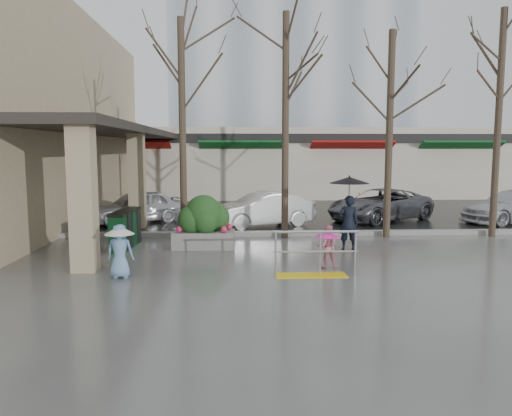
{
  "coord_description": "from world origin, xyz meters",
  "views": [
    {
      "loc": [
        -0.44,
        -12.09,
        2.84
      ],
      "look_at": [
        0.15,
        0.83,
        1.3
      ],
      "focal_mm": 35.0,
      "sensor_mm": 36.0,
      "label": 1
    }
  ],
  "objects": [
    {
      "name": "pillar_back",
      "position": [
        -3.9,
        6.0,
        1.75
      ],
      "size": [
        0.55,
        0.55,
        3.5
      ],
      "primitive_type": "cube",
      "color": "tan",
      "rests_on": "ground"
    },
    {
      "name": "office_tower",
      "position": [
        4.0,
        30.0,
        12.5
      ],
      "size": [
        18.0,
        12.0,
        25.0
      ],
      "primitive_type": "cube",
      "color": "#8C99A8",
      "rests_on": "ground"
    },
    {
      "name": "ground",
      "position": [
        0.0,
        0.0,
        0.0
      ],
      "size": [
        120.0,
        120.0,
        0.0
      ],
      "primitive_type": "plane",
      "color": "#51514F",
      "rests_on": "ground"
    },
    {
      "name": "woman",
      "position": [
        2.79,
        1.6,
        1.27
      ],
      "size": [
        1.13,
        1.13,
        2.11
      ],
      "rotation": [
        0.0,
        0.0,
        3.07
      ],
      "color": "black",
      "rests_on": "ground"
    },
    {
      "name": "tree_east",
      "position": [
        8.0,
        3.6,
        5.38
      ],
      "size": [
        3.2,
        3.2,
        7.2
      ],
      "color": "#382B21",
      "rests_on": "ground"
    },
    {
      "name": "near_building",
      "position": [
        -9.0,
        8.0,
        4.0
      ],
      "size": [
        6.0,
        18.0,
        8.0
      ],
      "primitive_type": "cube",
      "color": "tan",
      "rests_on": "ground"
    },
    {
      "name": "tree_west",
      "position": [
        -2.0,
        3.6,
        5.08
      ],
      "size": [
        3.2,
        3.2,
        6.8
      ],
      "color": "#382B21",
      "rests_on": "ground"
    },
    {
      "name": "car_b",
      "position": [
        0.62,
        6.0,
        0.63
      ],
      "size": [
        4.04,
        2.67,
        1.26
      ],
      "primitive_type": "imported",
      "rotation": [
        0.0,
        0.0,
        -1.19
      ],
      "color": "silver",
      "rests_on": "ground"
    },
    {
      "name": "storefront_row",
      "position": [
        2.0,
        17.97,
        2.01
      ],
      "size": [
        34.0,
        6.74,
        4.0
      ],
      "color": "beige",
      "rests_on": "ground"
    },
    {
      "name": "tree_mideast",
      "position": [
        4.5,
        3.6,
        4.86
      ],
      "size": [
        3.2,
        3.2,
        6.5
      ],
      "color": "#382B21",
      "rests_on": "ground"
    },
    {
      "name": "canopy_slab",
      "position": [
        -4.8,
        8.0,
        3.62
      ],
      "size": [
        2.8,
        18.0,
        0.25
      ],
      "primitive_type": "cube",
      "color": "#2D2823",
      "rests_on": "pillar_front"
    },
    {
      "name": "car_c",
      "position": [
        5.37,
        7.27,
        0.63
      ],
      "size": [
        4.95,
        4.18,
        1.26
      ],
      "primitive_type": "imported",
      "rotation": [
        0.0,
        0.0,
        -1.01
      ],
      "color": "#585A5F",
      "rests_on": "ground"
    },
    {
      "name": "handrail",
      "position": [
        1.36,
        -1.2,
        0.38
      ],
      "size": [
        1.9,
        0.5,
        1.03
      ],
      "color": "yellow",
      "rests_on": "ground"
    },
    {
      "name": "news_boxes",
      "position": [
        -3.55,
        2.25,
        0.54
      ],
      "size": [
        0.57,
        1.97,
        1.08
      ],
      "rotation": [
        0.0,
        0.0,
        -0.07
      ],
      "color": "#0C3518",
      "rests_on": "ground"
    },
    {
      "name": "child_blue",
      "position": [
        -2.94,
        -1.17,
        0.7
      ],
      "size": [
        0.66,
        0.66,
        1.2
      ],
      "rotation": [
        0.0,
        0.0,
        3.03
      ],
      "color": "#6B93BE",
      "rests_on": "ground"
    },
    {
      "name": "tree_midwest",
      "position": [
        1.2,
        3.6,
        5.23
      ],
      "size": [
        3.2,
        3.2,
        7.0
      ],
      "color": "#382B21",
      "rests_on": "ground"
    },
    {
      "name": "car_a",
      "position": [
        -4.15,
        7.13,
        0.63
      ],
      "size": [
        3.94,
        3.15,
        1.26
      ],
      "primitive_type": "imported",
      "rotation": [
        0.0,
        0.0,
        -1.04
      ],
      "color": "silver",
      "rests_on": "ground"
    },
    {
      "name": "planter",
      "position": [
        -1.28,
        2.12,
        0.73
      ],
      "size": [
        1.78,
        1.04,
        1.53
      ],
      "rotation": [
        0.0,
        0.0,
        -0.04
      ],
      "color": "gray",
      "rests_on": "ground"
    },
    {
      "name": "street_asphalt",
      "position": [
        0.0,
        22.0,
        0.01
      ],
      "size": [
        120.0,
        36.0,
        0.01
      ],
      "primitive_type": "cube",
      "color": "black",
      "rests_on": "ground"
    },
    {
      "name": "pillar_front",
      "position": [
        -3.9,
        -0.5,
        1.75
      ],
      "size": [
        0.55,
        0.55,
        3.5
      ],
      "primitive_type": "cube",
      "color": "tan",
      "rests_on": "ground"
    },
    {
      "name": "child_pink",
      "position": [
        1.79,
        -0.49,
        0.6
      ],
      "size": [
        0.62,
        0.62,
        1.04
      ],
      "rotation": [
        0.0,
        0.0,
        3.1
      ],
      "color": "pink",
      "rests_on": "ground"
    },
    {
      "name": "curb",
      "position": [
        0.0,
        4.0,
        0.07
      ],
      "size": [
        120.0,
        0.3,
        0.15
      ],
      "primitive_type": "cube",
      "color": "gray",
      "rests_on": "ground"
    }
  ]
}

